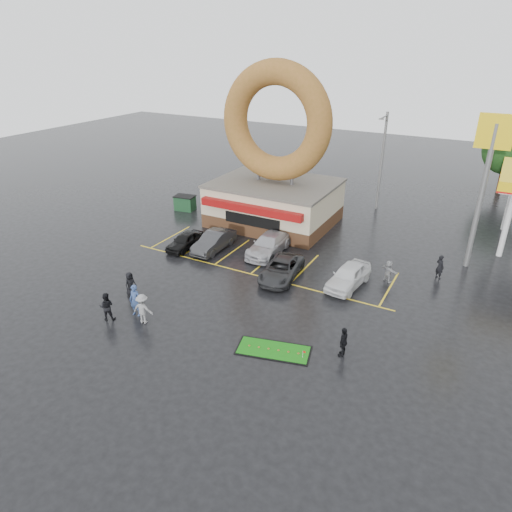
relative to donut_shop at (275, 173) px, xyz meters
The scene contains 20 objects.
ground 14.04m from the donut_shop, 76.98° to the right, with size 120.00×120.00×0.00m, color black.
donut_shop is the anchor object (origin of this frame).
shell_sign 16.29m from the donut_shop, ahead, with size 2.20×0.36×10.60m.
streetlight_left 9.87m from the donut_shop, 135.22° to the left, with size 0.40×2.21×9.00m.
streetlight_mid 10.59m from the donut_shop, 48.62° to the left, with size 0.40×2.21×9.00m.
tree_far_d 25.52m from the donut_shop, 48.22° to the left, with size 4.90×4.90×7.00m.
car_black 9.78m from the donut_shop, 113.52° to the right, with size 1.46×3.64×1.24m, color black.
car_dgrey 8.44m from the donut_shop, 100.95° to the right, with size 1.52×4.37×1.44m, color #2B2C2E.
car_silver 7.45m from the donut_shop, 66.77° to the right, with size 2.05×5.05×1.47m, color #ADACB1.
car_grey 11.04m from the donut_shop, 60.50° to the right, with size 2.17×4.70×1.31m, color #2B2B2D.
car_white 12.91m from the donut_shop, 40.00° to the right, with size 1.75×4.34×1.48m, color silver.
person_blue 17.69m from the donut_shop, 91.22° to the right, with size 0.72×0.47×1.97m, color #334B7F.
person_blackjkt 18.92m from the donut_shop, 94.60° to the right, with size 0.84×0.66×1.73m, color black.
person_hoodie 18.12m from the donut_shop, 88.17° to the right, with size 1.18×0.68×1.83m, color gray.
person_bystander 16.29m from the donut_shop, 98.31° to the right, with size 0.77×0.50×1.58m, color black.
person_cameraman 19.41m from the donut_shop, 52.58° to the right, with size 0.98×0.41×1.67m, color black.
person_walker_near 13.60m from the donut_shop, 27.45° to the right, with size 1.42×0.45×1.53m, color gray.
person_walker_far 15.49m from the donut_shop, 15.14° to the right, with size 0.63×0.41×1.72m, color black.
dumpster 9.78m from the donut_shop, behind, with size 1.80×1.20×1.30m, color #1A4424.
putting_green 19.02m from the donut_shop, 63.34° to the right, with size 4.17×2.57×0.49m.
Camera 1 is at (13.85, -21.06, 14.81)m, focal length 32.00 mm.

